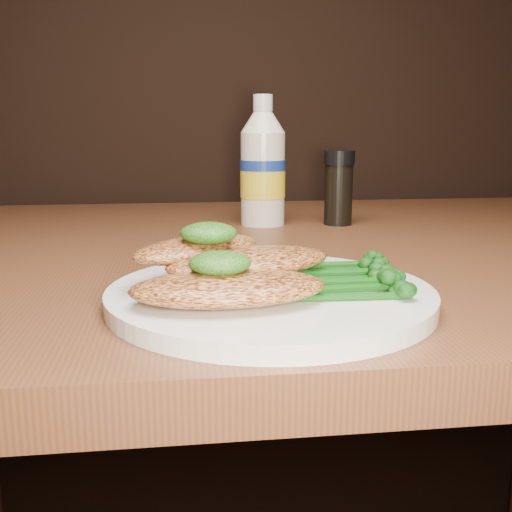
{
  "coord_description": "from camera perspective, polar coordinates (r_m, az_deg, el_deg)",
  "views": [
    {
      "loc": [
        -0.17,
        0.33,
        0.89
      ],
      "look_at": [
        -0.11,
        0.79,
        0.79
      ],
      "focal_mm": 42.44,
      "sensor_mm": 36.0,
      "label": 1
    }
  ],
  "objects": [
    {
      "name": "pepper_grinder",
      "position": [
        0.87,
        7.8,
        6.38
      ],
      "size": [
        0.05,
        0.05,
        0.11
      ],
      "primitive_type": null,
      "rotation": [
        0.0,
        0.0,
        -0.11
      ],
      "color": "black",
      "rests_on": "dining_table"
    },
    {
      "name": "pesto_front",
      "position": [
        0.44,
        -3.44,
        -0.68
      ],
      "size": [
        0.05,
        0.05,
        0.02
      ],
      "primitive_type": "ellipsoid",
      "rotation": [
        0.0,
        0.0,
        -0.1
      ],
      "color": "black",
      "rests_on": "chicken_front"
    },
    {
      "name": "mayo_bottle",
      "position": [
        0.86,
        0.64,
        8.96
      ],
      "size": [
        0.07,
        0.07,
        0.18
      ],
      "primitive_type": null,
      "rotation": [
        0.0,
        0.0,
        -0.05
      ],
      "color": "white",
      "rests_on": "dining_table"
    },
    {
      "name": "chicken_back",
      "position": [
        0.5,
        -5.54,
        0.69
      ],
      "size": [
        0.13,
        0.12,
        0.02
      ],
      "primitive_type": "ellipsoid",
      "rotation": [
        0.0,
        0.0,
        0.66
      ],
      "color": "#CC7C41",
      "rests_on": "plate"
    },
    {
      "name": "chicken_front",
      "position": [
        0.43,
        -2.62,
        -3.01
      ],
      "size": [
        0.15,
        0.08,
        0.02
      ],
      "primitive_type": "ellipsoid",
      "rotation": [
        0.0,
        0.0,
        0.06
      ],
      "color": "#CC7C41",
      "rests_on": "plate"
    },
    {
      "name": "broccolini_bundle",
      "position": [
        0.48,
        6.79,
        -1.75
      ],
      "size": [
        0.14,
        0.11,
        0.02
      ],
      "primitive_type": null,
      "rotation": [
        0.0,
        0.0,
        0.11
      ],
      "color": "#124C10",
      "rests_on": "plate"
    },
    {
      "name": "plate",
      "position": [
        0.48,
        1.36,
        -3.77
      ],
      "size": [
        0.26,
        0.26,
        0.01
      ],
      "primitive_type": "cylinder",
      "color": "white",
      "rests_on": "dining_table"
    },
    {
      "name": "pesto_back",
      "position": [
        0.48,
        -4.49,
        2.16
      ],
      "size": [
        0.05,
        0.05,
        0.02
      ],
      "primitive_type": "ellipsoid",
      "rotation": [
        0.0,
        0.0,
        -0.16
      ],
      "color": "black",
      "rests_on": "chicken_back"
    },
    {
      "name": "chicken_mid",
      "position": [
        0.48,
        -0.61,
        -0.56
      ],
      "size": [
        0.15,
        0.11,
        0.02
      ],
      "primitive_type": "ellipsoid",
      "rotation": [
        0.0,
        0.0,
        0.33
      ],
      "color": "#CC7C41",
      "rests_on": "plate"
    },
    {
      "name": "dining_table",
      "position": [
        0.9,
        5.22,
        -22.77
      ],
      "size": [
        1.2,
        0.8,
        0.75
      ],
      "primitive_type": null,
      "color": "#512D18",
      "rests_on": "floor"
    }
  ]
}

